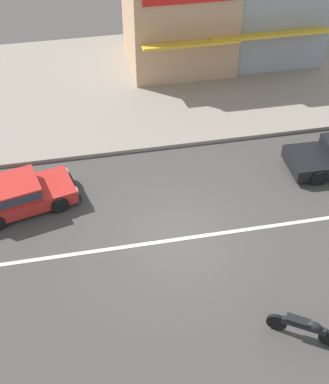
# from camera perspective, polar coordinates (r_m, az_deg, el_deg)

# --- Properties ---
(ground_plane) EXTENTS (160.00, 160.00, 0.00)m
(ground_plane) POSITION_cam_1_polar(r_m,az_deg,el_deg) (17.15, 1.59, -5.05)
(ground_plane) COLOR #423F3D
(lane_centre_stripe) EXTENTS (50.40, 0.14, 0.01)m
(lane_centre_stripe) POSITION_cam_1_polar(r_m,az_deg,el_deg) (17.15, 1.59, -5.04)
(lane_centre_stripe) COLOR silver
(lane_centre_stripe) RESTS_ON ground
(kerb_strip) EXTENTS (68.00, 10.00, 0.15)m
(kerb_strip) POSITION_cam_1_polar(r_m,az_deg,el_deg) (24.76, -3.33, 11.45)
(kerb_strip) COLOR gray
(kerb_strip) RESTS_ON ground
(hatchback_red_1) EXTENTS (3.82, 2.36, 1.10)m
(hatchback_red_1) POSITION_cam_1_polar(r_m,az_deg,el_deg) (18.48, -15.38, -0.20)
(hatchback_red_1) COLOR red
(hatchback_red_1) RESTS_ON ground
(motorcycle_0) EXTENTS (1.71, 1.16, 0.80)m
(motorcycle_0) POSITION_cam_1_polar(r_m,az_deg,el_deg) (15.01, 14.68, -13.76)
(motorcycle_0) COLOR black
(motorcycle_0) RESTS_ON ground
(shopfront_mid_block) EXTENTS (4.73, 5.14, 4.42)m
(shopfront_mid_block) POSITION_cam_1_polar(r_m,az_deg,el_deg) (25.57, 1.48, 18.27)
(shopfront_mid_block) COLOR tan
(shopfront_mid_block) RESTS_ON kerb_strip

